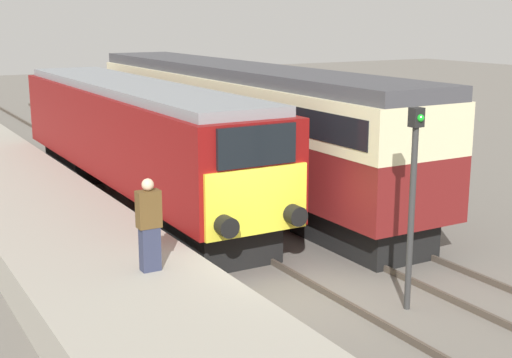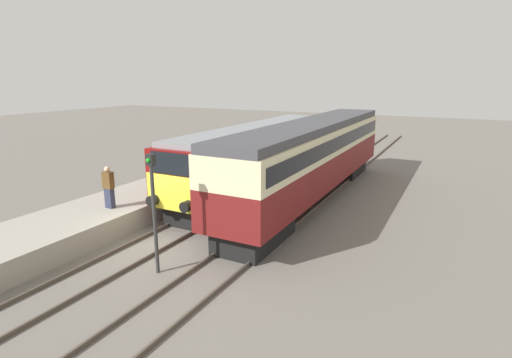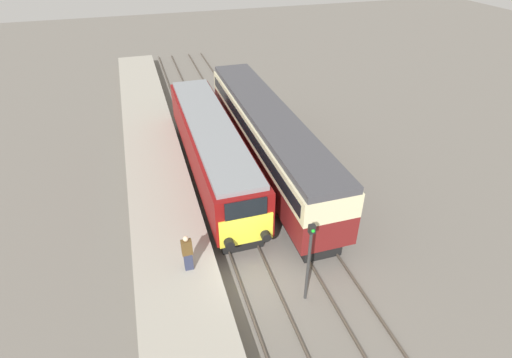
{
  "view_description": "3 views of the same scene",
  "coord_description": "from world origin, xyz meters",
  "px_view_note": "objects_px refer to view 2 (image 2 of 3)",
  "views": [
    {
      "loc": [
        -7.38,
        -11.5,
        5.62
      ],
      "look_at": [
        0.0,
        1.31,
        2.21
      ],
      "focal_mm": 50.0,
      "sensor_mm": 36.0,
      "label": 1
    },
    {
      "loc": [
        10.09,
        -10.79,
        6.21
      ],
      "look_at": [
        1.7,
        5.31,
        1.6
      ],
      "focal_mm": 28.0,
      "sensor_mm": 36.0,
      "label": 2
    },
    {
      "loc": [
        -3.6,
        -11.82,
        13.4
      ],
      "look_at": [
        1.7,
        5.31,
        1.6
      ],
      "focal_mm": 28.0,
      "sensor_mm": 36.0,
      "label": 3
    }
  ],
  "objects_px": {
    "locomotive": "(257,154)",
    "signal_post": "(154,204)",
    "passenger_carriage": "(314,153)",
    "person_on_platform": "(109,187)"
  },
  "relations": [
    {
      "from": "locomotive",
      "to": "signal_post",
      "type": "relative_size",
      "value": 3.86
    },
    {
      "from": "locomotive",
      "to": "passenger_carriage",
      "type": "height_order",
      "value": "passenger_carriage"
    },
    {
      "from": "passenger_carriage",
      "to": "locomotive",
      "type": "bearing_deg",
      "value": 176.04
    },
    {
      "from": "locomotive",
      "to": "passenger_carriage",
      "type": "bearing_deg",
      "value": -3.96
    },
    {
      "from": "locomotive",
      "to": "person_on_platform",
      "type": "height_order",
      "value": "locomotive"
    },
    {
      "from": "locomotive",
      "to": "signal_post",
      "type": "xyz_separation_m",
      "value": [
        1.7,
        -10.37,
        0.28
      ]
    },
    {
      "from": "signal_post",
      "to": "passenger_carriage",
      "type": "bearing_deg",
      "value": 80.47
    },
    {
      "from": "locomotive",
      "to": "person_on_platform",
      "type": "xyz_separation_m",
      "value": [
        -2.74,
        -8.14,
        -0.28
      ]
    },
    {
      "from": "passenger_carriage",
      "to": "signal_post",
      "type": "xyz_separation_m",
      "value": [
        -1.7,
        -10.13,
        -0.12
      ]
    },
    {
      "from": "signal_post",
      "to": "person_on_platform",
      "type": "bearing_deg",
      "value": 153.32
    }
  ]
}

